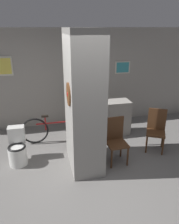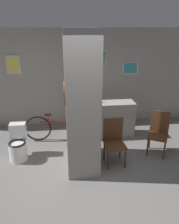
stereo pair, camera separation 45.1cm
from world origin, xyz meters
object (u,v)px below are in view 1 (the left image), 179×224
(bottle_tall, at_px, (88,98))
(bicycle, at_px, (57,128))
(chair_by_doorway, at_px, (156,128))
(toilet, at_px, (17,149))
(chair_near_pillar, at_px, (116,139))

(bottle_tall, bearing_deg, bicycle, -169.75)
(chair_by_doorway, distance_m, bottle_tall, 1.73)
(chair_by_doorway, relative_size, bicycle, 0.56)
(toilet, relative_size, bottle_tall, 2.15)
(chair_near_pillar, xyz_separation_m, chair_by_doorway, (1.04, 0.25, 0.00))
(chair_near_pillar, xyz_separation_m, bicycle, (-1.09, 1.10, -0.17))
(toilet, bearing_deg, chair_by_doorway, -2.12)
(toilet, relative_size, chair_by_doorway, 0.78)
(toilet, distance_m, chair_by_doorway, 3.00)
(chair_by_doorway, bearing_deg, chair_near_pillar, -138.02)
(chair_near_pillar, distance_m, bottle_tall, 1.37)
(toilet, xyz_separation_m, bottle_tall, (1.67, 0.88, 0.70))
(toilet, height_order, chair_near_pillar, chair_near_pillar)
(chair_by_doorway, bearing_deg, bottle_tall, 171.47)
(chair_by_doorway, relative_size, bottle_tall, 2.76)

